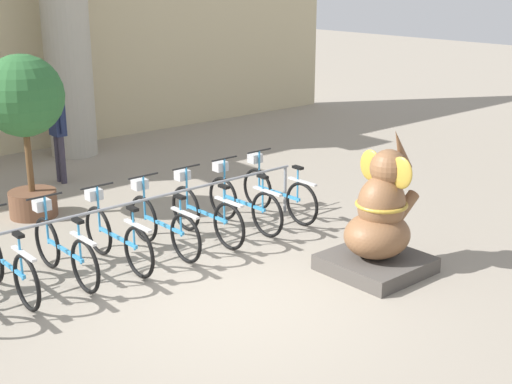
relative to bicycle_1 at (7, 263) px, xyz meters
name	(u,v)px	position (x,y,z in m)	size (l,w,h in m)	color
ground_plane	(232,300)	(1.91, -1.86, -0.40)	(60.00, 60.00, 0.00)	gray
column_right	(66,27)	(3.81, 5.74, 2.22)	(1.19, 1.19, 5.16)	#ADA899
bike_rack	(134,210)	(1.81, 0.09, 0.24)	(5.67, 0.05, 0.77)	gray
bicycle_1	(7,263)	(0.00, 0.00, 0.00)	(0.48, 1.70, 0.99)	black
bicycle_2	(64,248)	(0.72, -0.01, 0.00)	(0.48, 1.70, 0.99)	black
bicycle_3	(116,236)	(1.45, -0.05, 0.00)	(0.48, 1.70, 0.99)	black
bicycle_4	(162,223)	(2.17, -0.04, 0.00)	(0.48, 1.70, 0.99)	black
bicycle_5	(205,212)	(2.90, -0.05, 0.00)	(0.48, 1.70, 0.99)	black
bicycle_6	(243,202)	(3.62, -0.03, 0.00)	(0.48, 1.70, 0.99)	black
bicycle_7	(277,192)	(4.35, 0.00, 0.00)	(0.48, 1.70, 0.99)	black
elephant_statue	(380,225)	(3.90, -2.41, 0.22)	(1.17, 1.17, 1.85)	#4C4742
person_pedestrian	(57,124)	(2.65, 3.99, 0.68)	(0.24, 0.47, 1.79)	#383342
potted_tree	(24,108)	(1.45, 2.53, 1.33)	(1.25, 1.25, 2.54)	brown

